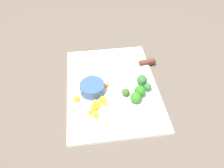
{
  "coord_description": "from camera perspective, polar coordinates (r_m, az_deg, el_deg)",
  "views": [
    {
      "loc": [
        -0.59,
        0.08,
        0.63
      ],
      "look_at": [
        0.0,
        0.0,
        0.02
      ],
      "focal_mm": 35.48,
      "sensor_mm": 36.0,
      "label": 1
    }
  ],
  "objects": [
    {
      "name": "pepper_dice_1",
      "position": [
        0.79,
        -4.29,
        -4.93
      ],
      "size": [
        0.02,
        0.02,
        0.02
      ],
      "primitive_type": "cube",
      "rotation": [
        0.0,
        0.0,
        0.97
      ],
      "color": "yellow",
      "rests_on": "cutting_board"
    },
    {
      "name": "pepper_dice_4",
      "position": [
        0.8,
        -2.45,
        -4.14
      ],
      "size": [
        0.03,
        0.03,
        0.02
      ],
      "primitive_type": "cube",
      "rotation": [
        0.0,
        0.0,
        1.01
      ],
      "color": "yellow",
      "rests_on": "cutting_board"
    },
    {
      "name": "pepper_dice_7",
      "position": [
        0.77,
        -5.61,
        -7.47
      ],
      "size": [
        0.02,
        0.01,
        0.01
      ],
      "primitive_type": "cube",
      "rotation": [
        0.0,
        0.0,
        1.29
      ],
      "color": "yellow",
      "rests_on": "cutting_board"
    },
    {
      "name": "carrot_dice_0",
      "position": [
        0.88,
        -5.1,
        1.26
      ],
      "size": [
        0.02,
        0.02,
        0.01
      ],
      "primitive_type": "cube",
      "rotation": [
        0.0,
        0.0,
        0.81
      ],
      "color": "orange",
      "rests_on": "cutting_board"
    },
    {
      "name": "cutting_board",
      "position": [
        0.86,
        0.0,
        -0.75
      ],
      "size": [
        0.47,
        0.34,
        0.01
      ],
      "primitive_type": "cube",
      "color": "white",
      "rests_on": "ground_plane"
    },
    {
      "name": "prep_bowl",
      "position": [
        0.82,
        -5.1,
        -1.02
      ],
      "size": [
        0.09,
        0.09,
        0.04
      ],
      "primitive_type": "cylinder",
      "color": "#375688",
      "rests_on": "cutting_board"
    },
    {
      "name": "broccoli_floret_2",
      "position": [
        0.81,
        7.23,
        -1.84
      ],
      "size": [
        0.04,
        0.04,
        0.05
      ],
      "color": "#93AD57",
      "rests_on": "cutting_board"
    },
    {
      "name": "carrot_dice_2",
      "position": [
        0.85,
        -1.43,
        -0.46
      ],
      "size": [
        0.01,
        0.01,
        0.01
      ],
      "primitive_type": "cube",
      "rotation": [
        0.0,
        0.0,
        1.55
      ],
      "color": "orange",
      "rests_on": "cutting_board"
    },
    {
      "name": "carrot_dice_1",
      "position": [
        0.89,
        -5.0,
        1.97
      ],
      "size": [
        0.02,
        0.02,
        0.01
      ],
      "primitive_type": "cube",
      "rotation": [
        0.0,
        0.0,
        2.5
      ],
      "color": "orange",
      "rests_on": "cutting_board"
    },
    {
      "name": "pepper_dice_3",
      "position": [
        0.78,
        -3.94,
        -5.68
      ],
      "size": [
        0.03,
        0.03,
        0.02
      ],
      "primitive_type": "cube",
      "rotation": [
        0.0,
        0.0,
        2.61
      ],
      "color": "yellow",
      "rests_on": "cutting_board"
    },
    {
      "name": "ground_plane",
      "position": [
        0.86,
        0.0,
        -1.02
      ],
      "size": [
        4.0,
        4.0,
        0.0
      ],
      "primitive_type": "plane",
      "color": "brown"
    },
    {
      "name": "pepper_dice_0",
      "position": [
        0.81,
        -9.1,
        -3.95
      ],
      "size": [
        0.02,
        0.02,
        0.01
      ],
      "primitive_type": "cube",
      "rotation": [
        0.0,
        0.0,
        1.11
      ],
      "color": "yellow",
      "rests_on": "cutting_board"
    },
    {
      "name": "chef_knife",
      "position": [
        0.94,
        4.78,
        4.75
      ],
      "size": [
        0.06,
        0.32,
        0.02
      ],
      "rotation": [
        0.0,
        0.0,
        1.69
      ],
      "color": "silver",
      "rests_on": "cutting_board"
    },
    {
      "name": "broccoli_floret_3",
      "position": [
        0.81,
        3.51,
        -2.15
      ],
      "size": [
        0.03,
        0.03,
        0.03
      ],
      "color": "#8BB464",
      "rests_on": "cutting_board"
    },
    {
      "name": "carrot_dice_3",
      "position": [
        0.87,
        -4.18,
        1.24
      ],
      "size": [
        0.02,
        0.02,
        0.01
      ],
      "primitive_type": "cube",
      "rotation": [
        0.0,
        0.0,
        2.82
      ],
      "color": "orange",
      "rests_on": "cutting_board"
    },
    {
      "name": "pepper_dice_5",
      "position": [
        0.79,
        -1.73,
        -5.17
      ],
      "size": [
        0.02,
        0.01,
        0.01
      ],
      "primitive_type": "cube",
      "rotation": [
        0.0,
        0.0,
        1.32
      ],
      "color": "yellow",
      "rests_on": "cutting_board"
    },
    {
      "name": "pepper_dice_2",
      "position": [
        0.76,
        -4.14,
        -8.2
      ],
      "size": [
        0.02,
        0.02,
        0.01
      ],
      "primitive_type": "cube",
      "rotation": [
        0.0,
        0.0,
        2.42
      ],
      "color": "yellow",
      "rests_on": "cutting_board"
    },
    {
      "name": "pepper_dice_6",
      "position": [
        0.77,
        -4.77,
        -6.32
      ],
      "size": [
        0.02,
        0.02,
        0.02
      ],
      "primitive_type": "cube",
      "rotation": [
        0.0,
        0.0,
        1.56
      ],
      "color": "yellow",
      "rests_on": "cutting_board"
    },
    {
      "name": "broccoli_floret_1",
      "position": [
        0.85,
        7.72,
        1.04
      ],
      "size": [
        0.04,
        0.04,
        0.05
      ],
      "color": "#91BA59",
      "rests_on": "cutting_board"
    },
    {
      "name": "broccoli_floret_4",
      "position": [
        0.79,
        6.16,
        -3.52
      ],
      "size": [
        0.04,
        0.04,
        0.04
      ],
      "color": "#97AD55",
      "rests_on": "cutting_board"
    },
    {
      "name": "broccoli_floret_0",
      "position": [
        0.84,
        9.21,
        -0.74
      ],
      "size": [
        0.03,
        0.03,
        0.03
      ],
      "color": "#82C164",
      "rests_on": "cutting_board"
    }
  ]
}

